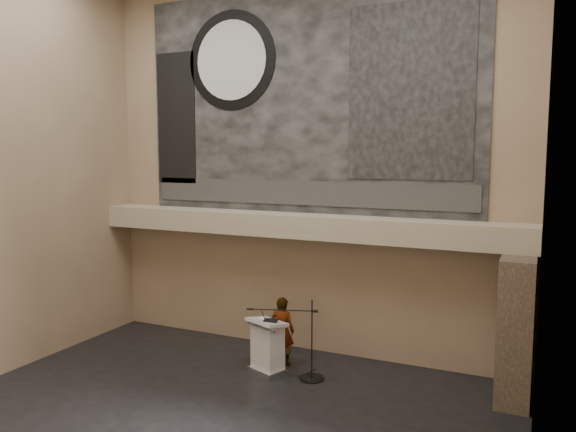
% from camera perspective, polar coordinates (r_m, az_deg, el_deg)
% --- Properties ---
extents(floor, '(10.00, 10.00, 0.00)m').
position_cam_1_polar(floor, '(10.27, -8.02, -19.97)').
color(floor, black).
rests_on(floor, ground).
extents(wall_back, '(10.00, 0.02, 8.50)m').
position_cam_1_polar(wall_back, '(12.74, 1.52, 5.07)').
color(wall_back, '#847054').
rests_on(wall_back, floor).
extents(wall_right, '(0.02, 8.00, 8.50)m').
position_cam_1_polar(wall_right, '(7.69, 24.53, 3.54)').
color(wall_right, '#847054').
rests_on(wall_right, floor).
extents(soffit, '(10.00, 0.80, 0.50)m').
position_cam_1_polar(soffit, '(12.47, 0.77, -0.95)').
color(soffit, tan).
rests_on(soffit, wall_back).
extents(sprinkler_left, '(0.04, 0.04, 0.06)m').
position_cam_1_polar(sprinkler_left, '(13.20, -5.67, -1.80)').
color(sprinkler_left, '#B2893D').
rests_on(sprinkler_left, soffit).
extents(sprinkler_right, '(0.04, 0.04, 0.06)m').
position_cam_1_polar(sprinkler_right, '(11.83, 9.11, -2.82)').
color(sprinkler_right, '#B2893D').
rests_on(sprinkler_right, soffit).
extents(banner, '(8.00, 0.05, 5.00)m').
position_cam_1_polar(banner, '(12.76, 1.49, 11.59)').
color(banner, black).
rests_on(banner, wall_back).
extents(banner_text_strip, '(7.76, 0.02, 0.55)m').
position_cam_1_polar(banner_text_strip, '(12.70, 1.39, 2.36)').
color(banner_text_strip, '#2D2D2D').
rests_on(banner_text_strip, banner).
extents(banner_clock_rim, '(2.30, 0.02, 2.30)m').
position_cam_1_polar(banner_clock_rim, '(13.66, -5.78, 15.45)').
color(banner_clock_rim, black).
rests_on(banner_clock_rim, banner).
extents(banner_clock_face, '(1.84, 0.02, 1.84)m').
position_cam_1_polar(banner_clock_face, '(13.64, -5.82, 15.46)').
color(banner_clock_face, silver).
rests_on(banner_clock_face, banner).
extents(banner_building_print, '(2.60, 0.02, 3.60)m').
position_cam_1_polar(banner_building_print, '(11.98, 12.25, 12.26)').
color(banner_building_print, black).
rests_on(banner_building_print, banner).
extents(banner_brick_print, '(1.10, 0.02, 3.20)m').
position_cam_1_polar(banner_brick_print, '(14.39, -11.29, 9.69)').
color(banner_brick_print, black).
rests_on(banner_brick_print, banner).
extents(stone_pier, '(0.60, 1.40, 2.70)m').
position_cam_1_polar(stone_pier, '(11.31, 22.17, -10.52)').
color(stone_pier, '#3E3126').
rests_on(stone_pier, floor).
extents(lectern, '(0.93, 0.80, 1.14)m').
position_cam_1_polar(lectern, '(12.01, -2.09, -13.03)').
color(lectern, silver).
rests_on(lectern, floor).
extents(binder, '(0.33, 0.29, 0.04)m').
position_cam_1_polar(binder, '(11.75, -1.79, -10.57)').
color(binder, black).
rests_on(binder, lectern).
extents(papers, '(0.29, 0.34, 0.00)m').
position_cam_1_polar(papers, '(11.88, -2.62, -10.47)').
color(papers, white).
rests_on(papers, lectern).
extents(speaker_person, '(0.57, 0.39, 1.48)m').
position_cam_1_polar(speaker_person, '(12.34, -0.60, -11.57)').
color(speaker_person, white).
rests_on(speaker_person, floor).
extents(mic_stand, '(1.52, 0.68, 1.64)m').
position_cam_1_polar(mic_stand, '(11.76, 2.17, -15.07)').
color(mic_stand, black).
rests_on(mic_stand, floor).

